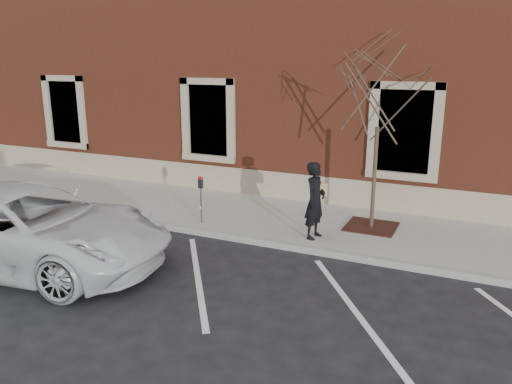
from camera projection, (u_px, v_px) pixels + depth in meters
The scene contains 10 objects.
ground at pixel (246, 242), 12.01m from camera, with size 120.00×120.00×0.00m, color #28282B.
sidewalk_near at pixel (274, 219), 13.53m from camera, with size 40.00×3.50×0.15m, color #ABAAA0.
curb_near at pixel (245, 240), 11.95m from camera, with size 40.00×0.12×0.15m, color #9E9E99.
parking_stripes at pixel (198, 277), 10.08m from camera, with size 28.00×4.40×0.01m, color silver, non-canonical shape.
building_civic at pixel (340, 67), 17.76m from camera, with size 40.00×8.62×8.00m.
man at pixel (315, 201), 11.65m from camera, with size 0.67×0.44×1.83m, color black.
parking_meter at pixel (201, 191), 12.73m from camera, with size 0.11×0.09×1.22m.
tree_grate at pixel (371, 226), 12.61m from camera, with size 1.24×1.24×0.03m, color #381A12.
sapling at pixel (379, 98), 11.78m from camera, with size 2.77×2.77×4.62m.
white_truck at pixel (26, 228), 10.43m from camera, with size 2.82×6.11×1.70m, color silver.
Camera 1 is at (5.00, -10.13, 4.26)m, focal length 35.00 mm.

